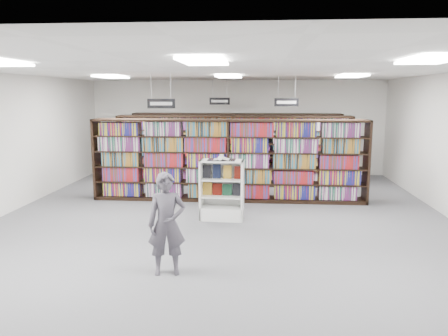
# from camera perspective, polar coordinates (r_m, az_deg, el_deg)

# --- Properties ---
(floor) EXTENTS (12.00, 12.00, 0.00)m
(floor) POSITION_cam_1_polar(r_m,az_deg,el_deg) (9.48, -0.24, -7.07)
(floor) COLOR #4A4B4F
(floor) RESTS_ON ground
(ceiling) EXTENTS (10.00, 12.00, 0.10)m
(ceiling) POSITION_cam_1_polar(r_m,az_deg,el_deg) (9.10, -0.25, 12.63)
(ceiling) COLOR white
(ceiling) RESTS_ON wall_back
(wall_back) EXTENTS (10.00, 0.10, 3.20)m
(wall_back) POSITION_cam_1_polar(r_m,az_deg,el_deg) (15.11, 1.67, 5.32)
(wall_back) COLOR silver
(wall_back) RESTS_ON ground
(wall_front) EXTENTS (10.00, 0.10, 3.20)m
(wall_front) POSITION_cam_1_polar(r_m,az_deg,el_deg) (3.33, -9.04, -10.02)
(wall_front) COLOR silver
(wall_front) RESTS_ON ground
(bookshelf_row_near) EXTENTS (7.00, 0.60, 2.10)m
(bookshelf_row_near) POSITION_cam_1_polar(r_m,az_deg,el_deg) (11.20, 0.61, 1.01)
(bookshelf_row_near) COLOR black
(bookshelf_row_near) RESTS_ON floor
(bookshelf_row_mid) EXTENTS (7.00, 0.60, 2.10)m
(bookshelf_row_mid) POSITION_cam_1_polar(r_m,az_deg,el_deg) (13.18, 1.21, 2.30)
(bookshelf_row_mid) COLOR black
(bookshelf_row_mid) RESTS_ON floor
(bookshelf_row_far) EXTENTS (7.00, 0.60, 2.10)m
(bookshelf_row_far) POSITION_cam_1_polar(r_m,az_deg,el_deg) (14.86, 1.60, 3.12)
(bookshelf_row_far) COLOR black
(bookshelf_row_far) RESTS_ON floor
(aisle_sign_left) EXTENTS (0.65, 0.02, 0.80)m
(aisle_sign_left) POSITION_cam_1_polar(r_m,az_deg,el_deg) (10.30, -8.21, 8.45)
(aisle_sign_left) COLOR #B2B2B7
(aisle_sign_left) RESTS_ON ceiling
(aisle_sign_right) EXTENTS (0.65, 0.02, 0.80)m
(aisle_sign_right) POSITION_cam_1_polar(r_m,az_deg,el_deg) (12.07, 8.16, 8.59)
(aisle_sign_right) COLOR #B2B2B7
(aisle_sign_right) RESTS_ON ceiling
(aisle_sign_center) EXTENTS (0.65, 0.02, 0.80)m
(aisle_sign_center) POSITION_cam_1_polar(r_m,az_deg,el_deg) (14.11, -0.58, 8.81)
(aisle_sign_center) COLOR #B2B2B7
(aisle_sign_center) RESTS_ON ceiling
(troffer_front_center) EXTENTS (0.60, 1.20, 0.04)m
(troffer_front_center) POSITION_cam_1_polar(r_m,az_deg,el_deg) (6.12, -2.68, 13.75)
(troffer_front_center) COLOR white
(troffer_front_center) RESTS_ON ceiling
(troffer_front_right) EXTENTS (0.60, 1.20, 0.04)m
(troffer_front_right) POSITION_cam_1_polar(r_m,az_deg,el_deg) (6.47, 25.46, 12.63)
(troffer_front_right) COLOR white
(troffer_front_right) RESTS_ON ceiling
(troffer_back_left) EXTENTS (0.60, 1.20, 0.04)m
(troffer_back_left) POSITION_cam_1_polar(r_m,az_deg,el_deg) (11.68, -14.52, 11.45)
(troffer_back_left) COLOR white
(troffer_back_left) RESTS_ON ceiling
(troffer_back_center) EXTENTS (0.60, 1.20, 0.04)m
(troffer_back_center) POSITION_cam_1_polar(r_m,az_deg,el_deg) (11.09, 0.63, 11.86)
(troffer_back_center) COLOR white
(troffer_back_center) RESTS_ON ceiling
(troffer_back_right) EXTENTS (0.60, 1.20, 0.04)m
(troffer_back_right) POSITION_cam_1_polar(r_m,az_deg,el_deg) (11.29, 16.33, 11.45)
(troffer_back_right) COLOR white
(troffer_back_right) RESTS_ON ceiling
(endcap_display) EXTENTS (0.96, 0.51, 1.32)m
(endcap_display) POSITION_cam_1_polar(r_m,az_deg,el_deg) (9.61, -0.25, -4.05)
(endcap_display) COLOR white
(endcap_display) RESTS_ON floor
(open_book) EXTENTS (0.60, 0.36, 0.13)m
(open_book) POSITION_cam_1_polar(r_m,az_deg,el_deg) (9.41, -0.37, 1.23)
(open_book) COLOR black
(open_book) RESTS_ON endcap_display
(shopper) EXTENTS (0.64, 0.48, 1.57)m
(shopper) POSITION_cam_1_polar(r_m,az_deg,el_deg) (6.69, -7.48, -7.27)
(shopper) COLOR #433F48
(shopper) RESTS_ON floor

